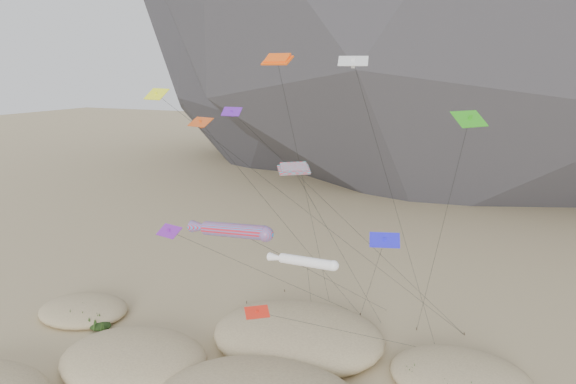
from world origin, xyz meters
name	(u,v)px	position (x,y,z in m)	size (l,w,h in m)	color
kite_stakes	(352,316)	(2.70, 23.65, 0.15)	(23.07, 7.06, 0.30)	#3F2D1E
rainbow_tube_kite	(232,230)	(-2.60, 8.28, 13.03)	(12.66, 19.91, 13.98)	red
white_tube_kite	(304,261)	(2.75, 10.28, 10.57)	(7.86, 14.62, 11.24)	white
orange_parafoil	(278,62)	(-2.53, 16.76, 26.02)	(3.03, 11.03, 26.82)	#FF520D
multi_parafoil	(295,171)	(2.58, 8.97, 18.06)	(4.53, 15.97, 18.74)	#FF1A2D
delta_kites	(294,165)	(1.23, 11.76, 17.95)	(27.35, 18.09, 26.42)	#5B1CA9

